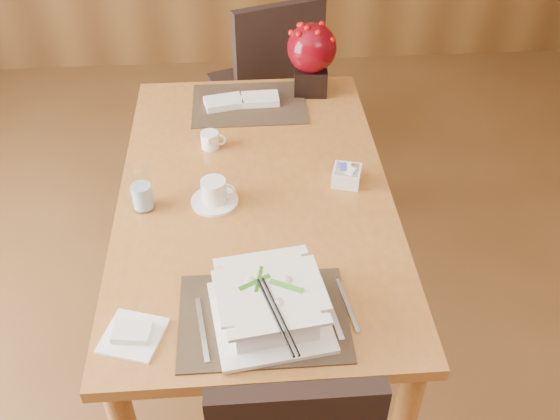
{
  "coord_description": "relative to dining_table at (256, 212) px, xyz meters",
  "views": [
    {
      "loc": [
        -0.03,
        -1.03,
        2.05
      ],
      "look_at": [
        0.07,
        0.35,
        0.87
      ],
      "focal_mm": 40.0,
      "sensor_mm": 36.0,
      "label": 1
    }
  ],
  "objects": [
    {
      "name": "dining_table",
      "position": [
        0.0,
        0.0,
        0.0
      ],
      "size": [
        0.9,
        1.5,
        0.75
      ],
      "color": "#A86A2E",
      "rests_on": "ground"
    },
    {
      "name": "placemat_near",
      "position": [
        0.0,
        -0.55,
        0.1
      ],
      "size": [
        0.45,
        0.33,
        0.01
      ],
      "primitive_type": "cube",
      "color": "black",
      "rests_on": "dining_table"
    },
    {
      "name": "placemat_far",
      "position": [
        0.0,
        0.55,
        0.1
      ],
      "size": [
        0.45,
        0.33,
        0.01
      ],
      "primitive_type": "cube",
      "color": "black",
      "rests_on": "dining_table"
    },
    {
      "name": "soup_setting",
      "position": [
        0.02,
        -0.56,
        0.16
      ],
      "size": [
        0.34,
        0.34,
        0.12
      ],
      "rotation": [
        0.0,
        0.0,
        0.14
      ],
      "color": "white",
      "rests_on": "dining_table"
    },
    {
      "name": "coffee_cup",
      "position": [
        -0.13,
        -0.06,
        0.13
      ],
      "size": [
        0.15,
        0.15,
        0.09
      ],
      "rotation": [
        0.0,
        0.0,
        -0.17
      ],
      "color": "white",
      "rests_on": "dining_table"
    },
    {
      "name": "water_glass",
      "position": [
        -0.36,
        -0.07,
        0.18
      ],
      "size": [
        0.09,
        0.09,
        0.17
      ],
      "primitive_type": "cylinder",
      "rotation": [
        0.0,
        0.0,
        0.2
      ],
      "color": "white",
      "rests_on": "dining_table"
    },
    {
      "name": "creamer_jug",
      "position": [
        -0.15,
        0.26,
        0.13
      ],
      "size": [
        0.09,
        0.09,
        0.06
      ],
      "primitive_type": null,
      "rotation": [
        0.0,
        0.0,
        -0.12
      ],
      "color": "white",
      "rests_on": "dining_table"
    },
    {
      "name": "sugar_caddy",
      "position": [
        0.31,
        0.02,
        0.12
      ],
      "size": [
        0.11,
        0.11,
        0.05
      ],
      "primitive_type": "cube",
      "rotation": [
        0.0,
        0.0,
        -0.28
      ],
      "color": "white",
      "rests_on": "dining_table"
    },
    {
      "name": "berry_decor",
      "position": [
        0.26,
        0.64,
        0.26
      ],
      "size": [
        0.2,
        0.2,
        0.29
      ],
      "rotation": [
        0.0,
        0.0,
        -0.09
      ],
      "color": "black",
      "rests_on": "dining_table"
    },
    {
      "name": "napkins_far",
      "position": [
        -0.02,
        0.55,
        0.12
      ],
      "size": [
        0.3,
        0.13,
        0.03
      ],
      "primitive_type": null,
      "rotation": [
        0.0,
        0.0,
        0.1
      ],
      "color": "white",
      "rests_on": "dining_table"
    },
    {
      "name": "bread_plate",
      "position": [
        -0.34,
        -0.59,
        0.1
      ],
      "size": [
        0.18,
        0.18,
        0.01
      ],
      "primitive_type": "cube",
      "rotation": [
        0.0,
        0.0,
        -0.31
      ],
      "color": "white",
      "rests_on": "dining_table"
    },
    {
      "name": "far_chair",
      "position": [
        0.11,
        1.1,
        -0.1
      ],
      "size": [
        0.58,
        0.58,
        0.98
      ],
      "rotation": [
        0.0,
        0.0,
        3.48
      ],
      "color": "black",
      "rests_on": "ground"
    }
  ]
}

